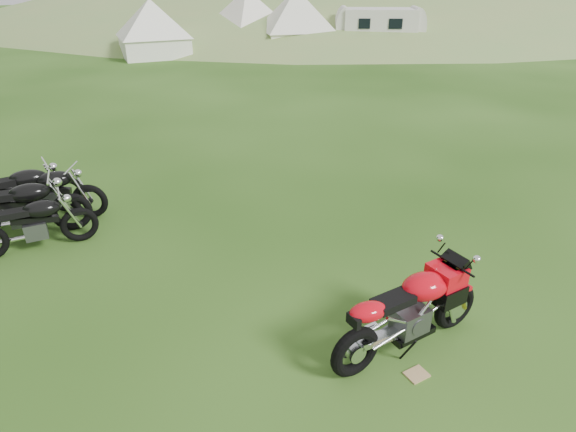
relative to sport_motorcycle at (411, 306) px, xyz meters
name	(u,v)px	position (x,y,z in m)	size (l,w,h in m)	color
ground	(284,270)	(-0.76, 2.00, -0.60)	(120.00, 120.00, 0.00)	#1C400D
hillside	(373,10)	(23.24, 42.00, -0.60)	(80.00, 64.00, 8.00)	#6E964C
hedgerow	(373,10)	(23.24, 42.00, -0.60)	(36.00, 1.20, 8.60)	black
sport_motorcycle	(411,306)	(0.00, 0.00, 0.00)	(2.01, 0.50, 1.21)	red
plywood_board	(417,374)	(-0.11, -0.41, -0.59)	(0.24, 0.19, 0.02)	tan
vintage_moto_a	(32,223)	(-4.14, 3.86, -0.13)	(1.79, 0.41, 0.94)	black
vintage_moto_b	(19,208)	(-4.35, 4.34, -0.07)	(2.04, 0.47, 1.07)	black
vintage_moto_c	(47,191)	(-4.00, 4.95, -0.10)	(1.93, 0.45, 1.01)	black
vintage_moto_d	(19,193)	(-4.43, 4.98, -0.08)	(2.01, 0.46, 1.06)	black
tent_left	(152,28)	(-0.26, 21.59, 0.70)	(3.00, 3.00, 2.60)	white
tent_mid	(247,18)	(5.00, 23.56, 0.78)	(3.18, 3.18, 2.76)	white
tent_right	(296,21)	(6.83, 21.00, 0.80)	(3.24, 3.24, 2.81)	white
caravan	(379,30)	(10.65, 19.22, 0.43)	(4.43, 1.98, 2.07)	silver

